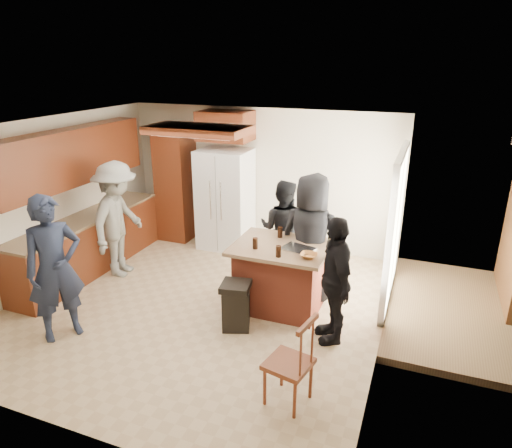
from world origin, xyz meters
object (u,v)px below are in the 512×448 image
at_px(person_behind_right, 311,239).
at_px(person_counter, 118,220).
at_px(trash_bin, 236,305).
at_px(person_side_right, 335,280).
at_px(spindle_chair, 290,364).
at_px(person_front_left, 55,269).
at_px(person_behind_left, 283,229).
at_px(refrigerator, 225,199).
at_px(kitchen_island, 280,276).

distance_m(person_behind_right, person_counter, 3.04).
bearing_deg(trash_bin, person_side_right, 9.69).
bearing_deg(spindle_chair, person_side_right, 83.16).
relative_size(person_front_left, trash_bin, 2.92).
xyz_separation_m(person_front_left, person_behind_right, (2.64, 2.01, 0.01)).
relative_size(person_behind_left, refrigerator, 0.87).
relative_size(person_behind_left, kitchen_island, 1.22).
bearing_deg(person_counter, refrigerator, -40.11).
relative_size(person_side_right, kitchen_island, 1.25).
distance_m(person_behind_left, person_counter, 2.59).
xyz_separation_m(person_behind_left, refrigerator, (-1.34, 0.76, 0.12)).
height_order(refrigerator, spindle_chair, refrigerator).
height_order(person_behind_right, person_side_right, person_behind_right).
height_order(person_behind_right, spindle_chair, person_behind_right).
height_order(person_behind_right, person_counter, person_behind_right).
relative_size(person_behind_left, spindle_chair, 1.58).
height_order(trash_bin, spindle_chair, spindle_chair).
bearing_deg(person_counter, trash_bin, -115.45).
height_order(kitchen_island, spindle_chair, spindle_chair).
bearing_deg(spindle_chair, trash_bin, 134.51).
height_order(person_behind_left, refrigerator, refrigerator).
relative_size(person_front_left, person_behind_left, 1.17).
bearing_deg(kitchen_island, spindle_chair, -68.85).
bearing_deg(person_side_right, trash_bin, -106.02).
xyz_separation_m(refrigerator, trash_bin, (1.26, -2.44, -0.58)).
xyz_separation_m(person_behind_right, trash_bin, (-0.68, -1.07, -0.61)).
distance_m(person_behind_left, spindle_chair, 2.94).
relative_size(person_side_right, spindle_chair, 1.61).
relative_size(kitchen_island, trash_bin, 2.03).
bearing_deg(refrigerator, person_front_left, -101.72).
height_order(person_behind_right, refrigerator, person_behind_right).
relative_size(person_front_left, refrigerator, 1.02).
bearing_deg(kitchen_island, person_front_left, -144.86).
height_order(person_counter, refrigerator, person_counter).
relative_size(person_behind_right, trash_bin, 2.95).
bearing_deg(person_counter, person_side_right, -106.17).
distance_m(trash_bin, spindle_chair, 1.51).
bearing_deg(refrigerator, person_behind_right, -35.18).
bearing_deg(person_front_left, person_counter, 44.87).
bearing_deg(person_side_right, person_behind_right, -174.53).
bearing_deg(refrigerator, spindle_chair, -56.63).
xyz_separation_m(person_side_right, spindle_chair, (-0.15, -1.28, -0.35)).
relative_size(person_behind_right, person_counter, 1.01).
distance_m(person_behind_left, kitchen_island, 1.07).
xyz_separation_m(person_behind_left, spindle_chair, (0.97, -2.75, -0.33)).
xyz_separation_m(person_behind_right, person_side_right, (0.52, -0.87, -0.13)).
xyz_separation_m(person_counter, kitchen_island, (2.71, -0.09, -0.45)).
height_order(person_behind_left, person_behind_right, person_behind_right).
relative_size(person_behind_left, person_side_right, 0.98).
xyz_separation_m(person_behind_left, trash_bin, (-0.08, -1.68, -0.46)).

